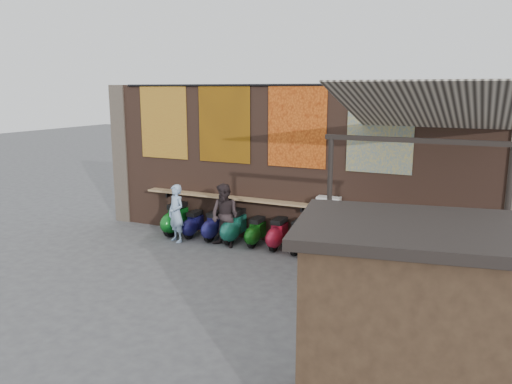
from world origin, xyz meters
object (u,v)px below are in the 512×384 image
diner_left (176,213)px  market_stall (403,334)px  scooter_stool_2 (214,226)px  scooter_stool_9 (373,248)px  shelf_box (329,202)px  scooter_stool_6 (299,237)px  scooter_stool_8 (348,244)px  scooter_stool_1 (194,224)px  scooter_stool_0 (176,219)px  diner_right (225,216)px  shopper_navy (356,257)px  scooter_stool_7 (324,242)px  scooter_stool_10 (399,251)px  scooter_stool_3 (234,226)px  shopper_grey (498,268)px  scooter_stool_4 (256,232)px  scooter_stool_5 (278,234)px  shopper_tan (329,254)px

diner_left → market_stall: market_stall is taller
scooter_stool_2 → scooter_stool_9: (4.18, -0.06, 0.00)m
shelf_box → scooter_stool_9: size_ratio=0.72×
scooter_stool_6 → scooter_stool_8: (1.21, -0.03, -0.01)m
scooter_stool_1 → scooter_stool_8: scooter_stool_8 is taller
scooter_stool_0 → diner_right: diner_right is taller
shopper_navy → scooter_stool_0: bearing=-44.2°
scooter_stool_6 → diner_right: size_ratio=0.52×
scooter_stool_7 → market_stall: (2.67, -5.48, 0.84)m
scooter_stool_10 → market_stall: market_stall is taller
scooter_stool_3 → shopper_grey: 6.29m
scooter_stool_3 → scooter_stool_4: scooter_stool_3 is taller
scooter_stool_0 → scooter_stool_9: size_ratio=1.15×
scooter_stool_9 → shopper_navy: (0.08, -1.92, 0.39)m
shelf_box → scooter_stool_8: bearing=-29.2°
scooter_stool_5 → scooter_stool_10: bearing=-1.1°
shelf_box → scooter_stool_7: (0.00, -0.31, -0.91)m
scooter_stool_3 → diner_left: diner_left is taller
diner_left → shopper_grey: shopper_grey is taller
scooter_stool_3 → scooter_stool_5: scooter_stool_3 is taller
shelf_box → scooter_stool_1: bearing=-175.4°
diner_left → shopper_navy: shopper_navy is taller
scooter_stool_0 → scooter_stool_8: bearing=-0.5°
scooter_stool_3 → scooter_stool_1: bearing=-178.6°
scooter_stool_1 → diner_right: size_ratio=0.45×
scooter_stool_3 → scooter_stool_8: scooter_stool_3 is taller
shopper_tan → market_stall: 4.12m
scooter_stool_1 → diner_left: bearing=-107.7°
scooter_stool_0 → scooter_stool_8: (4.78, -0.04, -0.04)m
scooter_stool_9 → market_stall: 5.72m
scooter_stool_8 → shopper_navy: bearing=-70.8°
scooter_stool_2 → scooter_stool_10: scooter_stool_2 is taller
scooter_stool_0 → scooter_stool_6: 3.57m
scooter_stool_10 → scooter_stool_6: bearing=179.7°
scooter_stool_4 → diner_left: size_ratio=0.50×
scooter_stool_6 → shopper_navy: (1.88, -1.94, 0.37)m
shelf_box → scooter_stool_0: shelf_box is taller
scooter_stool_6 → scooter_stool_3: bearing=178.8°
scooter_stool_8 → market_stall: bearing=-69.1°
scooter_stool_3 → scooter_stool_6: scooter_stool_3 is taller
shopper_navy → scooter_stool_5: bearing=-63.4°
scooter_stool_9 → shopper_tan: shopper_tan is taller
scooter_stool_4 → scooter_stool_10: size_ratio=0.96×
scooter_stool_2 → scooter_stool_9: 4.19m
scooter_stool_6 → scooter_stool_0: bearing=179.8°
scooter_stool_7 → diner_left: diner_left is taller
diner_left → shopper_grey: (7.47, -0.99, 0.04)m
shelf_box → shopper_navy: 2.61m
scooter_stool_5 → shopper_navy: (2.45, -1.99, 0.39)m
scooter_stool_0 → scooter_stool_5: (2.99, 0.03, -0.05)m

